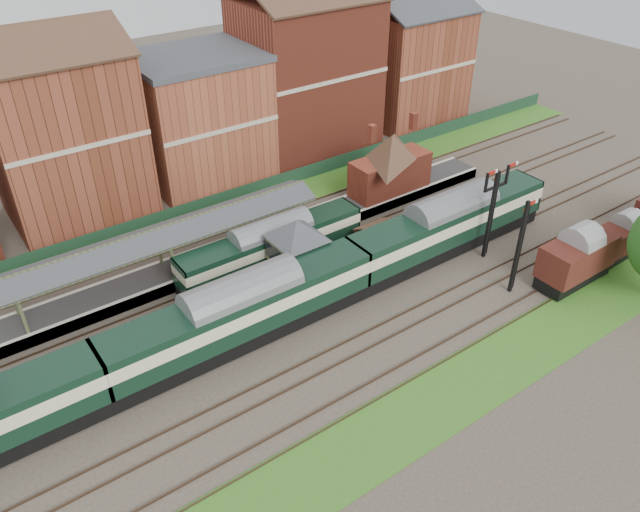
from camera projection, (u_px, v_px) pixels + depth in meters
ground at (354, 292)px, 48.59m from camera, size 160.00×160.00×0.00m
grass_back at (250, 209)px, 59.33m from camera, size 90.00×4.50×0.06m
grass_front at (468, 383)px, 40.50m from camera, size 90.00×5.00×0.06m
fence at (239, 194)px, 60.28m from camera, size 90.00×0.12×1.50m
platform at (235, 251)px, 52.45m from camera, size 55.00×3.40×1.00m
signal_box at (298, 252)px, 47.54m from camera, size 5.40×5.40×6.00m
brick_hut at (377, 241)px, 52.52m from camera, size 3.20×2.64×2.94m
station_building at (391, 162)px, 58.73m from camera, size 8.10×8.10×5.90m
canopy at (162, 232)px, 47.26m from camera, size 26.00×3.89×4.08m
semaphore_bracket at (492, 209)px, 50.13m from camera, size 3.60×0.25×8.18m
semaphore_siding at (519, 246)px, 46.40m from camera, size 1.23×0.25×8.00m
town_backdrop at (197, 111)px, 61.40m from camera, size 69.00×10.00×16.00m
dmu_train at (243, 311)px, 42.44m from camera, size 59.46×3.12×4.57m
platform_railcar at (272, 245)px, 50.12m from camera, size 16.20×2.56×3.73m
goods_van_a at (577, 258)px, 48.51m from camera, size 6.57×2.84×3.98m
goods_van_b at (623, 236)px, 51.88m from camera, size 5.28×2.29×3.20m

